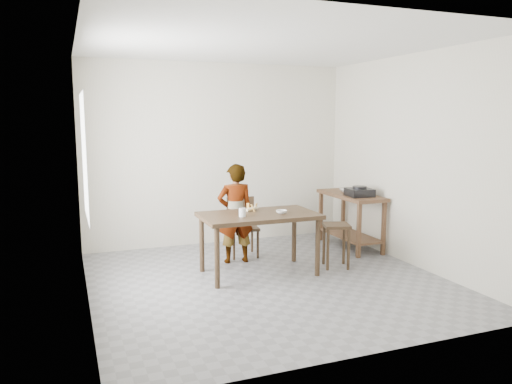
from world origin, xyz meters
name	(u,v)px	position (x,y,z in m)	size (l,w,h in m)	color
floor	(268,282)	(0.00, 0.00, -0.02)	(4.00, 4.00, 0.04)	slate
ceiling	(269,42)	(0.00, 0.00, 2.72)	(4.00, 4.00, 0.04)	white
wall_back	(217,154)	(0.00, 2.02, 1.35)	(4.00, 0.04, 2.70)	silver
wall_front	(370,190)	(0.00, -2.02, 1.35)	(4.00, 0.04, 2.70)	silver
wall_left	(80,173)	(-2.02, 0.00, 1.35)	(0.04, 4.00, 2.70)	silver
wall_right	(414,161)	(2.02, 0.00, 1.35)	(0.04, 4.00, 2.70)	silver
window_pane	(84,157)	(-1.97, 0.20, 1.50)	(0.02, 1.10, 1.30)	white
dining_table	(259,244)	(0.00, 0.30, 0.38)	(1.40, 0.80, 0.75)	#392819
prep_counter	(350,221)	(1.72, 1.00, 0.40)	(0.50, 1.20, 0.80)	brown
child	(235,214)	(-0.11, 0.88, 0.65)	(0.48, 0.31, 1.31)	white
dining_chair	(243,227)	(0.09, 1.12, 0.40)	(0.39, 0.39, 0.80)	#392819
stool	(336,246)	(1.02, 0.20, 0.28)	(0.32, 0.32, 0.56)	#392819
glass_tumbler	(242,212)	(-0.25, 0.20, 0.80)	(0.08, 0.08, 0.10)	white
small_bowl	(281,212)	(0.25, 0.20, 0.77)	(0.14, 0.14, 0.04)	silver
banana	(252,208)	(-0.02, 0.49, 0.78)	(0.19, 0.13, 0.07)	#FBCE4E
serving_bowl	(346,191)	(1.73, 1.15, 0.83)	(0.20, 0.20, 0.05)	silver
gas_burner	(359,192)	(1.70, 0.75, 0.86)	(0.33, 0.33, 0.11)	black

